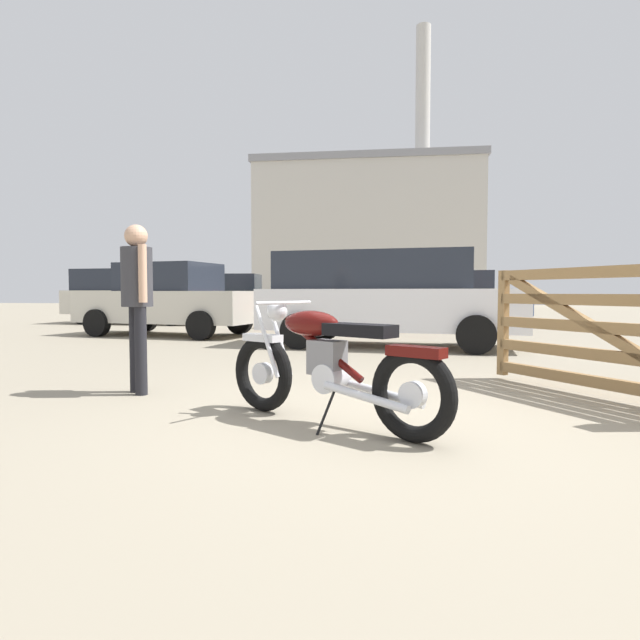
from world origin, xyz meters
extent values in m
plane|color=gray|center=(0.00, 0.00, 0.00)|extent=(80.00, 80.00, 0.00)
torus|color=black|center=(-0.95, 0.05, 0.32)|extent=(0.61, 0.42, 0.64)
cylinder|color=silver|center=(-0.95, 0.05, 0.32)|extent=(0.20, 0.16, 0.18)
torus|color=black|center=(0.29, -0.68, 0.32)|extent=(0.61, 0.42, 0.64)
cylinder|color=silver|center=(0.29, -0.68, 0.32)|extent=(0.20, 0.16, 0.18)
cube|color=silver|center=(-0.95, 0.05, 0.62)|extent=(0.38, 0.30, 0.06)
cube|color=#4C0C0A|center=(0.31, -0.69, 0.61)|extent=(0.41, 0.32, 0.07)
cylinder|color=silver|center=(-0.88, -0.08, 0.60)|extent=(0.26, 0.18, 0.58)
cylinder|color=silver|center=(-0.80, 0.05, 0.60)|extent=(0.26, 0.18, 0.58)
sphere|color=silver|center=(-0.80, -0.04, 0.85)|extent=(0.17, 0.17, 0.17)
cylinder|color=silver|center=(-0.73, -0.08, 0.92)|extent=(0.34, 0.55, 0.03)
cylinder|color=#4C0C0A|center=(-0.38, -0.28, 0.58)|extent=(0.68, 0.43, 0.47)
ellipsoid|color=#4C0C0A|center=(-0.48, -0.22, 0.76)|extent=(0.56, 0.45, 0.20)
cube|color=black|center=(-0.09, -0.46, 0.73)|extent=(0.57, 0.45, 0.09)
cube|color=slate|center=(-0.34, -0.31, 0.51)|extent=(0.32, 0.29, 0.26)
cylinder|color=silver|center=(-0.31, -0.33, 0.36)|extent=(0.29, 0.28, 0.22)
cylinder|color=silver|center=(-0.03, -0.61, 0.28)|extent=(0.63, 0.41, 0.14)
cylinder|color=silver|center=(0.07, -0.43, 0.28)|extent=(0.63, 0.41, 0.14)
cylinder|color=black|center=(-0.31, -0.52, 0.16)|extent=(0.14, 0.21, 0.33)
cube|color=olive|center=(1.33, 2.10, 0.65)|extent=(0.12, 0.13, 1.20)
cube|color=olive|center=(2.02, 1.12, 0.15)|extent=(1.45, 2.01, 0.11)
cube|color=olive|center=(2.02, 1.12, 0.41)|extent=(1.45, 2.01, 0.11)
cube|color=olive|center=(2.02, 1.12, 0.67)|extent=(1.45, 2.01, 0.11)
cube|color=olive|center=(2.02, 1.12, 0.93)|extent=(1.45, 2.01, 0.11)
cube|color=olive|center=(2.02, 1.12, 1.19)|extent=(1.45, 2.01, 0.11)
cube|color=olive|center=(2.02, 1.12, 0.65)|extent=(1.33, 1.84, 1.08)
cylinder|color=black|center=(-2.43, 0.66, 0.43)|extent=(0.12, 0.12, 0.86)
cylinder|color=black|center=(-2.31, 0.53, 0.43)|extent=(0.12, 0.12, 0.86)
cylinder|color=#333338|center=(-2.37, 0.59, 1.15)|extent=(0.30, 0.30, 0.58)
cylinder|color=tan|center=(-2.50, 0.73, 1.18)|extent=(0.08, 0.08, 0.55)
cylinder|color=tan|center=(-2.24, 0.46, 1.18)|extent=(0.08, 0.08, 0.55)
sphere|color=tan|center=(-2.37, 0.59, 1.55)|extent=(0.22, 0.22, 0.22)
cylinder|color=black|center=(-0.09, 11.48, 0.30)|extent=(0.61, 0.23, 0.60)
cylinder|color=black|center=(-0.20, 9.85, 0.30)|extent=(0.61, 0.23, 0.60)
cylinder|color=black|center=(-2.49, 11.64, 0.30)|extent=(0.61, 0.23, 0.60)
cylinder|color=black|center=(-2.59, 10.00, 0.30)|extent=(0.61, 0.23, 0.60)
cube|color=red|center=(-1.34, 10.74, 0.68)|extent=(4.00, 1.89, 0.76)
cube|color=#232833|center=(-1.59, 10.76, 1.42)|extent=(2.49, 1.67, 0.72)
cylinder|color=black|center=(-6.65, 12.32, 0.32)|extent=(0.65, 0.24, 0.64)
cylinder|color=black|center=(-6.74, 10.56, 0.32)|extent=(0.65, 0.24, 0.64)
cylinder|color=black|center=(-9.65, 12.46, 0.32)|extent=(0.65, 0.24, 0.64)
cylinder|color=black|center=(-9.74, 10.71, 0.32)|extent=(0.65, 0.24, 0.64)
cube|color=beige|center=(-8.19, 11.51, 0.69)|extent=(4.78, 1.99, 0.74)
cube|color=#232833|center=(-8.49, 11.53, 1.40)|extent=(3.57, 1.77, 0.68)
cylinder|color=black|center=(-6.69, 6.66, 0.31)|extent=(0.64, 0.30, 0.62)
cylinder|color=black|center=(-6.40, 8.35, 0.31)|extent=(0.64, 0.30, 0.62)
cylinder|color=black|center=(-4.03, 6.21, 0.31)|extent=(0.64, 0.30, 0.62)
cylinder|color=black|center=(-3.74, 7.90, 0.31)|extent=(0.64, 0.30, 0.62)
cube|color=beige|center=(-5.21, 7.28, 0.67)|extent=(4.43, 2.40, 0.72)
cube|color=#232833|center=(-5.21, 7.28, 1.35)|extent=(2.23, 1.87, 0.64)
cylinder|color=black|center=(-4.96, 15.49, 0.31)|extent=(0.64, 0.26, 0.62)
cylinder|color=black|center=(-4.78, 13.78, 0.31)|extent=(0.64, 0.26, 0.62)
cylinder|color=black|center=(-7.64, 15.21, 0.31)|extent=(0.64, 0.26, 0.62)
cylinder|color=black|center=(-7.47, 13.50, 0.31)|extent=(0.64, 0.26, 0.62)
cube|color=#23663D|center=(-6.21, 14.49, 0.67)|extent=(4.35, 2.14, 0.72)
cube|color=#232833|center=(-6.21, 14.49, 1.35)|extent=(2.15, 1.76, 0.64)
cylinder|color=black|center=(3.30, 13.74, 0.31)|extent=(0.64, 0.27, 0.62)
cylinder|color=black|center=(3.12, 12.03, 0.31)|extent=(0.64, 0.27, 0.62)
cylinder|color=black|center=(0.62, 14.03, 0.31)|extent=(0.64, 0.27, 0.62)
cylinder|color=black|center=(0.43, 12.32, 0.31)|extent=(0.64, 0.27, 0.62)
cube|color=#2D4784|center=(1.87, 13.03, 0.67)|extent=(4.36, 2.16, 0.72)
cube|color=#232833|center=(1.87, 13.03, 1.35)|extent=(2.16, 1.76, 0.64)
cylinder|color=black|center=(1.51, 6.30, 0.32)|extent=(0.66, 0.27, 0.64)
cylinder|color=black|center=(1.33, 4.55, 0.32)|extent=(0.66, 0.27, 0.64)
cylinder|color=black|center=(-1.47, 6.60, 0.32)|extent=(0.66, 0.27, 0.64)
cylinder|color=black|center=(-1.65, 4.85, 0.32)|extent=(0.66, 0.27, 0.64)
cube|color=silver|center=(-0.07, 5.57, 0.69)|extent=(4.86, 2.23, 0.74)
cube|color=#232833|center=(-0.37, 5.60, 1.40)|extent=(3.65, 1.95, 0.68)
cube|color=beige|center=(-2.87, 36.93, 5.09)|extent=(16.51, 9.88, 10.19)
cube|color=gray|center=(-2.87, 36.93, 10.44)|extent=(16.82, 10.19, 0.50)
cylinder|color=beige|center=(1.17, 37.08, 15.59)|extent=(1.10, 1.10, 10.80)
camera|label=1|loc=(0.26, -4.21, 1.00)|focal=29.59mm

